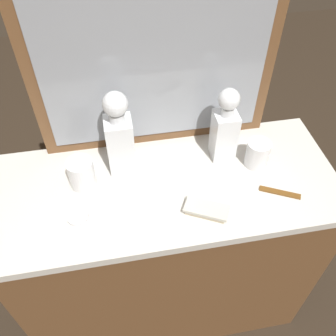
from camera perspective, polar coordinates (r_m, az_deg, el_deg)
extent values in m
plane|color=#2D2319|center=(2.01, 0.00, -19.23)|extent=(6.00, 6.00, 0.00)
cube|color=brown|center=(1.63, 0.00, -13.11)|extent=(1.14, 0.48, 0.86)
cube|color=silver|center=(1.26, 0.00, -2.96)|extent=(1.17, 0.50, 0.03)
cube|color=brown|center=(1.19, -2.14, 18.19)|extent=(0.81, 0.03, 0.75)
cube|color=gray|center=(1.17, -2.02, 17.85)|extent=(0.73, 0.01, 0.67)
cube|color=white|center=(1.30, 8.63, 4.99)|extent=(0.08, 0.08, 0.18)
cube|color=brown|center=(1.32, 8.48, 4.00)|extent=(0.07, 0.07, 0.12)
cylinder|color=white|center=(1.23, 9.19, 8.70)|extent=(0.04, 0.04, 0.03)
sphere|color=white|center=(1.20, 9.46, 10.47)|extent=(0.07, 0.07, 0.07)
cube|color=white|center=(1.24, -7.38, 3.57)|extent=(0.09, 0.09, 0.21)
cube|color=brown|center=(1.27, -7.21, 2.27)|extent=(0.08, 0.08, 0.13)
cylinder|color=white|center=(1.17, -7.93, 7.77)|extent=(0.05, 0.05, 0.03)
sphere|color=white|center=(1.13, -8.19, 9.77)|extent=(0.08, 0.08, 0.08)
cylinder|color=white|center=(1.31, 13.66, 2.17)|extent=(0.08, 0.08, 0.10)
cylinder|color=silver|center=(1.35, 13.34, 0.86)|extent=(0.08, 0.08, 0.01)
cylinder|color=white|center=(1.24, -13.24, -0.81)|extent=(0.09, 0.09, 0.10)
cylinder|color=silver|center=(1.28, -12.89, -2.20)|extent=(0.08, 0.08, 0.01)
cube|color=#B7A88C|center=(1.18, 5.93, -6.61)|extent=(0.14, 0.11, 0.01)
cube|color=beige|center=(1.17, 5.98, -6.26)|extent=(0.15, 0.12, 0.01)
cylinder|color=silver|center=(1.19, -13.81, -7.30)|extent=(0.07, 0.07, 0.01)
cube|color=brown|center=(1.28, 16.93, -3.65)|extent=(0.13, 0.08, 0.01)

